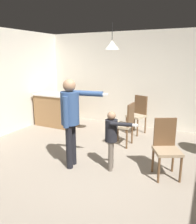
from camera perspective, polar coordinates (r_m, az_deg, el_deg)
The scene contains 9 objects.
ground at distance 4.04m, azimuth 0.39°, elevation -16.11°, with size 7.68×7.68×0.00m, color gray.
wall_back at distance 6.56m, azimuth 12.80°, elevation 7.73°, with size 6.40×0.10×2.70m, color silver.
kitchen_counter at distance 6.79m, azimuth -10.39°, elevation 0.58°, with size 1.26×0.66×0.95m.
person_adult at distance 4.07m, azimuth -6.86°, elevation -0.46°, with size 0.77×0.56×1.64m.
person_child at distance 4.02m, azimuth 3.51°, elevation -5.61°, with size 0.59×0.31×1.09m.
dining_chair_by_counter at distance 5.19m, azimuth 6.96°, elevation -2.69°, with size 0.43×0.43×1.00m.
dining_chair_near_wall at distance 4.05m, azimuth 16.78°, elevation -8.08°, with size 0.57×0.57×1.00m.
dining_chair_centre_back at distance 6.12m, azimuth 10.03°, elevation -0.24°, with size 0.53×0.53×1.00m.
ceiling_light_pendant at distance 5.03m, azimuth 3.55°, elevation 16.52°, with size 0.32×0.32×0.55m.
Camera 1 is at (1.52, -3.15, 2.03)m, focal length 36.29 mm.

